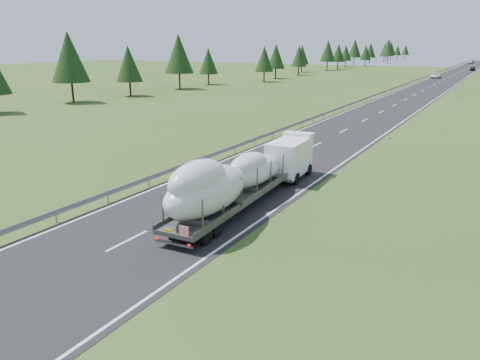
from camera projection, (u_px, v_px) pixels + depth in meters
The scene contains 10 objects.
ground at pixel (127, 241), 23.98m from camera, with size 400.00×400.00×0.00m, color #2E4717.
road_surface at pixel (430, 87), 107.41m from camera, with size 10.00×400.00×0.02m, color black.
guardrail at pixel (406, 84), 109.70m from camera, with size 0.10×400.00×0.76m.
marker_posts at pixel (478, 73), 150.06m from camera, with size 0.13×350.08×1.00m.
highway_sign at pixel (455, 88), 86.80m from camera, with size 0.08×0.90×2.60m.
tree_line_left at pixel (288, 53), 143.71m from camera, with size 15.69×342.12×12.56m.
boat_truck at pixel (239, 176), 28.31m from camera, with size 3.07×17.25×4.01m.
distant_van at pixel (435, 75), 135.50m from camera, with size 2.53×5.48×1.52m, color white.
distant_car_dark at pixel (473, 69), 172.02m from camera, with size 1.83×4.55×1.55m, color black.
distant_car_blue at pixel (471, 62), 230.76m from camera, with size 1.67×4.78×1.57m, color #172140.
Camera 1 is at (15.97, -16.38, 9.77)m, focal length 35.00 mm.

